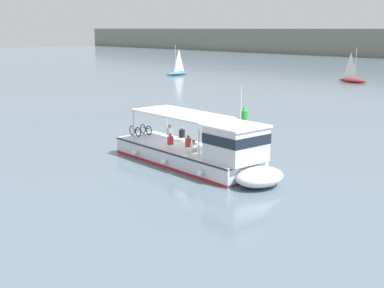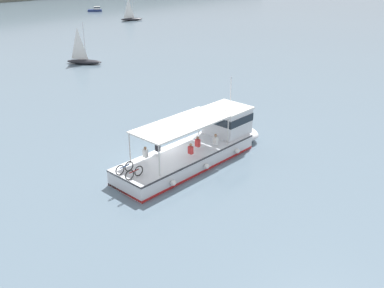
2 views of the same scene
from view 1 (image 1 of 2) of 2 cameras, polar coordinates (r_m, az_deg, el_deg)
ground_plane at (r=34.24m, az=0.77°, el=-1.48°), size 400.00×400.00×0.00m
ferry_main at (r=31.08m, az=1.20°, el=-1.00°), size 12.95×3.93×5.32m
sailboat_far_right at (r=85.85m, az=17.19°, el=6.81°), size 4.80×1.41×5.40m
sailboat_outer_anchorage at (r=95.41m, az=-1.65°, el=7.89°), size 1.51×4.83×5.40m
channel_buoy at (r=48.17m, az=5.78°, el=3.25°), size 0.70×0.70×1.40m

